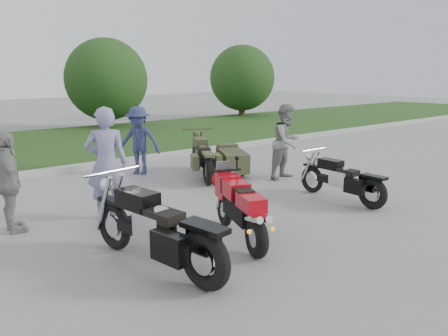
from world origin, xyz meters
TOP-DOWN VIEW (x-y plane):
  - ground at (0.00, 0.00)m, footprint 80.00×80.00m
  - curb at (0.00, 6.00)m, footprint 60.00×0.30m
  - grass_strip at (0.00, 10.15)m, footprint 60.00×8.00m
  - tree_mid_right at (4.00, 13.50)m, footprint 3.60×3.60m
  - tree_far_right at (12.00, 13.50)m, footprint 3.60×3.60m
  - sportbike_red at (-0.23, -0.36)m, footprint 0.83×1.87m
  - cruiser_left at (-1.66, -0.45)m, footprint 0.68×2.55m
  - cruiser_right at (2.76, -0.07)m, footprint 0.35×2.06m
  - cruiser_sidecar at (2.14, 3.09)m, footprint 1.78×2.22m
  - person_stripe at (-1.29, 1.91)m, footprint 0.85×0.75m
  - person_grey at (3.29, 1.98)m, footprint 0.96×0.80m
  - person_denim at (0.76, 4.61)m, footprint 1.19×1.24m
  - person_back at (-2.79, 2.22)m, footprint 0.44×0.97m

SIDE VIEW (x-z plane):
  - ground at x=0.00m, z-range 0.00..0.00m
  - grass_strip at x=0.00m, z-range 0.00..0.14m
  - curb at x=0.00m, z-range 0.00..0.15m
  - cruiser_right at x=2.76m, z-range 0.01..0.80m
  - cruiser_sidecar at x=2.14m, z-range -0.03..0.88m
  - cruiser_left at x=-1.66m, z-range 0.01..0.99m
  - sportbike_red at x=-0.23m, z-range 0.08..1.00m
  - person_back at x=-2.79m, z-range 0.00..1.63m
  - person_denim at x=0.76m, z-range 0.00..1.70m
  - person_grey at x=3.29m, z-range 0.00..1.78m
  - person_stripe at x=-1.29m, z-range 0.00..1.96m
  - tree_mid_right at x=4.00m, z-range 0.19..4.19m
  - tree_far_right at x=12.00m, z-range 0.19..4.19m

